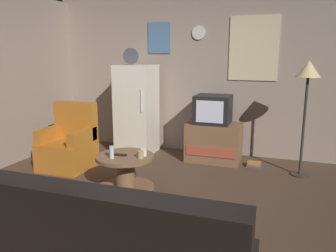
{
  "coord_description": "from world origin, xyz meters",
  "views": [
    {
      "loc": [
        1.4,
        -3.09,
        1.65
      ],
      "look_at": [
        0.0,
        0.9,
        0.75
      ],
      "focal_mm": 35.46,
      "sensor_mm": 36.0,
      "label": 1
    }
  ],
  "objects_px": {
    "fridge": "(137,109)",
    "coffee_table": "(125,173)",
    "tv_stand": "(214,142)",
    "crt_tv": "(213,109)",
    "standing_lamp": "(308,78)",
    "armchair": "(69,145)",
    "wine_glass": "(112,152)",
    "book_stack": "(254,164)",
    "mug_ceramic_white": "(144,152)",
    "remote_control": "(121,155)",
    "mug_ceramic_tan": "(141,155)"
  },
  "relations": [
    {
      "from": "mug_ceramic_tan",
      "to": "remote_control",
      "type": "relative_size",
      "value": 0.6
    },
    {
      "from": "wine_glass",
      "to": "fridge",
      "type": "bearing_deg",
      "value": 104.75
    },
    {
      "from": "mug_ceramic_white",
      "to": "mug_ceramic_tan",
      "type": "relative_size",
      "value": 1.0
    },
    {
      "from": "tv_stand",
      "to": "coffee_table",
      "type": "distance_m",
      "value": 1.73
    },
    {
      "from": "armchair",
      "to": "book_stack",
      "type": "xyz_separation_m",
      "value": [
        2.63,
        0.92,
        -0.3
      ]
    },
    {
      "from": "tv_stand",
      "to": "crt_tv",
      "type": "bearing_deg",
      "value": -178.01
    },
    {
      "from": "crt_tv",
      "to": "standing_lamp",
      "type": "bearing_deg",
      "value": -11.19
    },
    {
      "from": "fridge",
      "to": "wine_glass",
      "type": "xyz_separation_m",
      "value": [
        0.45,
        -1.71,
        -0.23
      ]
    },
    {
      "from": "mug_ceramic_tan",
      "to": "fridge",
      "type": "bearing_deg",
      "value": 115.91
    },
    {
      "from": "wine_glass",
      "to": "tv_stand",
      "type": "bearing_deg",
      "value": 62.05
    },
    {
      "from": "wine_glass",
      "to": "book_stack",
      "type": "height_order",
      "value": "wine_glass"
    },
    {
      "from": "wine_glass",
      "to": "armchair",
      "type": "relative_size",
      "value": 0.16
    },
    {
      "from": "tv_stand",
      "to": "book_stack",
      "type": "xyz_separation_m",
      "value": [
        0.65,
        -0.09,
        -0.27
      ]
    },
    {
      "from": "standing_lamp",
      "to": "coffee_table",
      "type": "relative_size",
      "value": 2.21
    },
    {
      "from": "standing_lamp",
      "to": "mug_ceramic_tan",
      "type": "relative_size",
      "value": 17.67
    },
    {
      "from": "standing_lamp",
      "to": "mug_ceramic_white",
      "type": "distance_m",
      "value": 2.38
    },
    {
      "from": "armchair",
      "to": "mug_ceramic_white",
      "type": "bearing_deg",
      "value": -17.9
    },
    {
      "from": "mug_ceramic_tan",
      "to": "coffee_table",
      "type": "bearing_deg",
      "value": 170.62
    },
    {
      "from": "crt_tv",
      "to": "armchair",
      "type": "height_order",
      "value": "crt_tv"
    },
    {
      "from": "tv_stand",
      "to": "coffee_table",
      "type": "height_order",
      "value": "tv_stand"
    },
    {
      "from": "crt_tv",
      "to": "book_stack",
      "type": "bearing_deg",
      "value": -7.62
    },
    {
      "from": "fridge",
      "to": "remote_control",
      "type": "bearing_deg",
      "value": -72.42
    },
    {
      "from": "remote_control",
      "to": "book_stack",
      "type": "xyz_separation_m",
      "value": [
        1.49,
        1.46,
        -0.42
      ]
    },
    {
      "from": "coffee_table",
      "to": "armchair",
      "type": "height_order",
      "value": "armchair"
    },
    {
      "from": "fridge",
      "to": "mug_ceramic_white",
      "type": "xyz_separation_m",
      "value": [
        0.77,
        -1.5,
        -0.26
      ]
    },
    {
      "from": "remote_control",
      "to": "tv_stand",
      "type": "bearing_deg",
      "value": 56.49
    },
    {
      "from": "fridge",
      "to": "remote_control",
      "type": "xyz_separation_m",
      "value": [
        0.5,
        -1.58,
        -0.3
      ]
    },
    {
      "from": "crt_tv",
      "to": "book_stack",
      "type": "xyz_separation_m",
      "value": [
        0.67,
        -0.09,
        -0.8
      ]
    },
    {
      "from": "tv_stand",
      "to": "mug_ceramic_tan",
      "type": "relative_size",
      "value": 9.33
    },
    {
      "from": "tv_stand",
      "to": "crt_tv",
      "type": "xyz_separation_m",
      "value": [
        -0.03,
        -0.0,
        0.53
      ]
    },
    {
      "from": "standing_lamp",
      "to": "armchair",
      "type": "xyz_separation_m",
      "value": [
        -3.27,
        -0.75,
        -1.02
      ]
    },
    {
      "from": "fridge",
      "to": "wine_glass",
      "type": "distance_m",
      "value": 1.78
    },
    {
      "from": "coffee_table",
      "to": "mug_ceramic_white",
      "type": "bearing_deg",
      "value": 14.83
    },
    {
      "from": "coffee_table",
      "to": "wine_glass",
      "type": "relative_size",
      "value": 4.8
    },
    {
      "from": "tv_stand",
      "to": "wine_glass",
      "type": "bearing_deg",
      "value": -117.95
    },
    {
      "from": "crt_tv",
      "to": "coffee_table",
      "type": "xyz_separation_m",
      "value": [
        -0.77,
        -1.53,
        -0.61
      ]
    },
    {
      "from": "tv_stand",
      "to": "mug_ceramic_white",
      "type": "bearing_deg",
      "value": -111.22
    },
    {
      "from": "wine_glass",
      "to": "mug_ceramic_white",
      "type": "relative_size",
      "value": 1.67
    },
    {
      "from": "remote_control",
      "to": "standing_lamp",
      "type": "bearing_deg",
      "value": 26.26
    },
    {
      "from": "fridge",
      "to": "armchair",
      "type": "distance_m",
      "value": 1.29
    },
    {
      "from": "standing_lamp",
      "to": "coffee_table",
      "type": "xyz_separation_m",
      "value": [
        -2.08,
        -1.27,
        -1.13
      ]
    },
    {
      "from": "tv_stand",
      "to": "crt_tv",
      "type": "distance_m",
      "value": 0.53
    },
    {
      "from": "mug_ceramic_tan",
      "to": "remote_control",
      "type": "height_order",
      "value": "mug_ceramic_tan"
    },
    {
      "from": "fridge",
      "to": "armchair",
      "type": "bearing_deg",
      "value": -121.67
    },
    {
      "from": "fridge",
      "to": "coffee_table",
      "type": "relative_size",
      "value": 2.46
    },
    {
      "from": "coffee_table",
      "to": "mug_ceramic_tan",
      "type": "xyz_separation_m",
      "value": [
        0.23,
        -0.04,
        0.27
      ]
    },
    {
      "from": "coffee_table",
      "to": "fridge",
      "type": "bearing_deg",
      "value": 109.33
    },
    {
      "from": "coffee_table",
      "to": "remote_control",
      "type": "relative_size",
      "value": 4.8
    },
    {
      "from": "remote_control",
      "to": "book_stack",
      "type": "relative_size",
      "value": 0.68
    },
    {
      "from": "fridge",
      "to": "tv_stand",
      "type": "height_order",
      "value": "fridge"
    }
  ]
}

